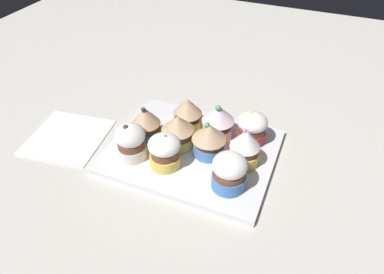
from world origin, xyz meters
The scene contains 13 objects.
ground_plane centered at (0.00, 0.00, -1.50)cm, with size 180.00×180.00×3.00cm, color beige.
baking_tray centered at (0.00, 0.00, 0.60)cm, with size 32.06×25.52×1.20cm.
cupcake_0 centered at (-9.99, -6.77, 4.58)cm, with size 5.96×5.96×6.86cm.
cupcake_1 centered at (-3.20, -5.93, 5.05)cm, with size 6.59×6.59×7.70cm.
cupcake_2 centered at (3.60, -6.23, 4.85)cm, with size 6.12×6.12×7.03cm.
cupcake_3 centered at (-10.43, -0.20, 5.12)cm, with size 5.58×5.58×8.04cm.
cupcake_4 centered at (-3.49, 0.22, 4.92)cm, with size 6.62×6.62×7.40cm.
cupcake_5 centered at (2.97, -0.49, 4.88)cm, with size 6.38×6.38×7.39cm.
cupcake_6 centered at (9.63, 0.51, 5.04)cm, with size 5.77×5.77×7.85cm.
cupcake_7 centered at (-9.64, 6.72, 4.78)cm, with size 6.02×6.02×7.14cm.
cupcake_8 centered at (2.94, 5.98, 4.59)cm, with size 6.00×6.00×6.82cm.
cupcake_9 centered at (9.71, 6.40, 4.98)cm, with size 5.67×5.67×7.77cm.
napkin centered at (26.05, 5.48, 0.30)cm, with size 15.18×15.23×0.60cm, color white.
Camera 1 is at (-19.97, 48.30, 47.57)cm, focal length 32.98 mm.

